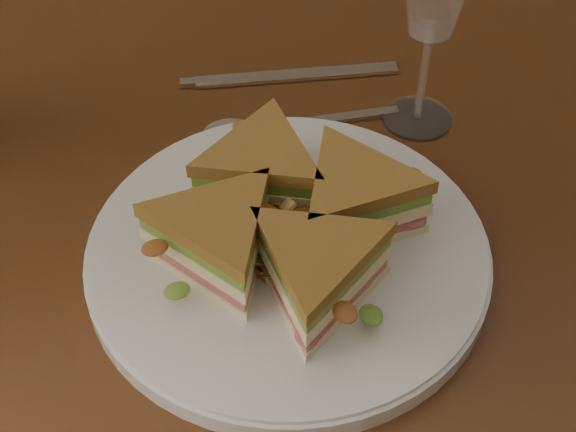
{
  "coord_description": "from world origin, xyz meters",
  "views": [
    {
      "loc": [
        -0.05,
        -0.45,
        1.22
      ],
      "look_at": [
        0.02,
        -0.05,
        0.8
      ],
      "focal_mm": 50.0,
      "sensor_mm": 36.0,
      "label": 1
    }
  ],
  "objects_px": {
    "sandwich_wedges": "(288,221)",
    "plate": "(288,254)",
    "spoon": "(254,129)",
    "knife": "(283,77)",
    "table": "(253,293)"
  },
  "relations": [
    {
      "from": "sandwich_wedges",
      "to": "knife",
      "type": "xyz_separation_m",
      "value": [
        0.04,
        0.23,
        -0.04
      ]
    },
    {
      "from": "table",
      "to": "plate",
      "type": "height_order",
      "value": "plate"
    },
    {
      "from": "plate",
      "to": "knife",
      "type": "relative_size",
      "value": 1.44
    },
    {
      "from": "knife",
      "to": "spoon",
      "type": "bearing_deg",
      "value": -114.73
    },
    {
      "from": "plate",
      "to": "knife",
      "type": "xyz_separation_m",
      "value": [
        0.04,
        0.23,
        -0.01
      ]
    },
    {
      "from": "table",
      "to": "spoon",
      "type": "relative_size",
      "value": 6.52
    },
    {
      "from": "table",
      "to": "knife",
      "type": "distance_m",
      "value": 0.22
    },
    {
      "from": "plate",
      "to": "knife",
      "type": "bearing_deg",
      "value": 80.99
    },
    {
      "from": "spoon",
      "to": "knife",
      "type": "relative_size",
      "value": 0.85
    },
    {
      "from": "table",
      "to": "spoon",
      "type": "bearing_deg",
      "value": 79.19
    },
    {
      "from": "table",
      "to": "spoon",
      "type": "distance_m",
      "value": 0.15
    },
    {
      "from": "sandwich_wedges",
      "to": "knife",
      "type": "height_order",
      "value": "sandwich_wedges"
    },
    {
      "from": "plate",
      "to": "spoon",
      "type": "bearing_deg",
      "value": 91.02
    },
    {
      "from": "spoon",
      "to": "knife",
      "type": "xyz_separation_m",
      "value": [
        0.04,
        0.08,
        -0.0
      ]
    },
    {
      "from": "sandwich_wedges",
      "to": "plate",
      "type": "bearing_deg",
      "value": 90.0
    }
  ]
}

